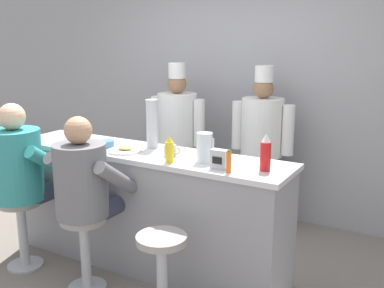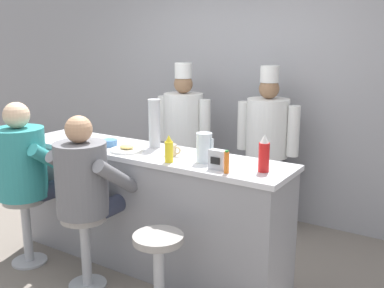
{
  "view_description": "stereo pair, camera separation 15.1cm",
  "coord_description": "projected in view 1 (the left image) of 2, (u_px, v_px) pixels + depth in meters",
  "views": [
    {
      "loc": [
        2.11,
        -2.59,
        1.91
      ],
      "look_at": [
        0.46,
        0.25,
        1.13
      ],
      "focal_mm": 42.0,
      "sensor_mm": 36.0,
      "label": 1
    },
    {
      "loc": [
        2.24,
        -2.51,
        1.91
      ],
      "look_at": [
        0.46,
        0.25,
        1.13
      ],
      "focal_mm": 42.0,
      "sensor_mm": 36.0,
      "label": 2
    }
  ],
  "objects": [
    {
      "name": "ground_plane",
      "position": [
        127.0,
        278.0,
        3.65
      ],
      "size": [
        20.0,
        20.0,
        0.0
      ],
      "primitive_type": "plane",
      "color": "slate"
    },
    {
      "name": "diner_counter",
      "position": [
        146.0,
        209.0,
        3.77
      ],
      "size": [
        2.48,
        0.56,
        1.01
      ],
      "color": "gray",
      "rests_on": "ground_plane"
    },
    {
      "name": "diner_seated_teal",
      "position": [
        20.0,
        169.0,
        3.68
      ],
      "size": [
        0.63,
        0.62,
        1.4
      ],
      "color": "#B2B5BA",
      "rests_on": "ground_plane"
    },
    {
      "name": "mustard_bottle_yellow",
      "position": [
        169.0,
        150.0,
        3.3
      ],
      "size": [
        0.06,
        0.06,
        0.21
      ],
      "color": "yellow",
      "rests_on": "diner_counter"
    },
    {
      "name": "cook_in_whites_far",
      "position": [
        262.0,
        141.0,
        4.45
      ],
      "size": [
        0.64,
        0.41,
        1.65
      ],
      "color": "#232328",
      "rests_on": "ground_plane"
    },
    {
      "name": "cereal_bowl",
      "position": [
        106.0,
        144.0,
        3.79
      ],
      "size": [
        0.13,
        0.13,
        0.05
      ],
      "color": "#4C7FB7",
      "rests_on": "diner_counter"
    },
    {
      "name": "diner_seated_grey",
      "position": [
        85.0,
        185.0,
        3.34
      ],
      "size": [
        0.59,
        0.58,
        1.36
      ],
      "color": "#B2B5BA",
      "rests_on": "ground_plane"
    },
    {
      "name": "cup_stack_steel",
      "position": [
        152.0,
        124.0,
        3.72
      ],
      "size": [
        0.1,
        0.1,
        0.41
      ],
      "color": "#B7BABF",
      "rests_on": "diner_counter"
    },
    {
      "name": "wall_back",
      "position": [
        230.0,
        90.0,
        4.92
      ],
      "size": [
        10.0,
        0.06,
        2.7
      ],
      "color": "#99999E",
      "rests_on": "ground_plane"
    },
    {
      "name": "water_pitcher_clear",
      "position": [
        205.0,
        147.0,
        3.31
      ],
      "size": [
        0.14,
        0.12,
        0.22
      ],
      "color": "silver",
      "rests_on": "diner_counter"
    },
    {
      "name": "napkin_dispenser_chrome",
      "position": [
        219.0,
        159.0,
        3.14
      ],
      "size": [
        0.12,
        0.07,
        0.14
      ],
      "color": "silver",
      "rests_on": "diner_counter"
    },
    {
      "name": "coffee_mug_tan",
      "position": [
        171.0,
        150.0,
        3.5
      ],
      "size": [
        0.14,
        0.09,
        0.09
      ],
      "color": "beige",
      "rests_on": "diner_counter"
    },
    {
      "name": "empty_stool_round",
      "position": [
        162.0,
        263.0,
        3.06
      ],
      "size": [
        0.35,
        0.35,
        0.61
      ],
      "color": "#B2B5BA",
      "rests_on": "ground_plane"
    },
    {
      "name": "hot_sauce_bottle_orange",
      "position": [
        229.0,
        162.0,
        3.05
      ],
      "size": [
        0.03,
        0.03,
        0.16
      ],
      "color": "orange",
      "rests_on": "diner_counter"
    },
    {
      "name": "cook_in_whites_near",
      "position": [
        177.0,
        134.0,
        4.78
      ],
      "size": [
        0.65,
        0.41,
        1.65
      ],
      "color": "#232328",
      "rests_on": "ground_plane"
    },
    {
      "name": "breakfast_plate",
      "position": [
        125.0,
        150.0,
        3.63
      ],
      "size": [
        0.28,
        0.28,
        0.05
      ],
      "color": "white",
      "rests_on": "diner_counter"
    },
    {
      "name": "ketchup_bottle_red",
      "position": [
        265.0,
        153.0,
        3.09
      ],
      "size": [
        0.08,
        0.08,
        0.26
      ],
      "color": "red",
      "rests_on": "diner_counter"
    }
  ]
}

